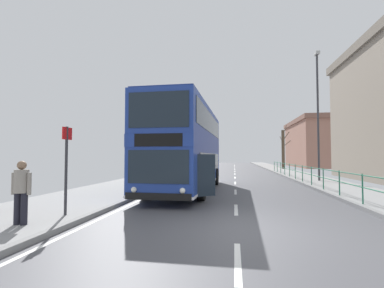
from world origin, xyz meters
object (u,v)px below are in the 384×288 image
at_px(bare_tree_far_00, 283,149).
at_px(double_decker_bus_main, 187,148).
at_px(background_building_00, 328,143).
at_px(bus_stop_sign_near, 66,160).
at_px(street_lamp_far_side, 318,107).
at_px(pedestrian_companion, 21,189).

bearing_deg(bare_tree_far_00, double_decker_bus_main, -110.21).
distance_m(bare_tree_far_00, background_building_00, 14.38).
xyz_separation_m(double_decker_bus_main, background_building_00, (18.06, 35.46, 1.72)).
bearing_deg(bus_stop_sign_near, double_decker_bus_main, 71.49).
bearing_deg(street_lamp_far_side, double_decker_bus_main, -144.35).
bearing_deg(bare_tree_far_00, bus_stop_sign_near, -109.83).
distance_m(double_decker_bus_main, pedestrian_companion, 8.94).
bearing_deg(double_decker_bus_main, pedestrian_companion, -108.46).
distance_m(pedestrian_companion, background_building_00, 48.66).
distance_m(bus_stop_sign_near, bare_tree_far_00, 33.53).
height_order(bus_stop_sign_near, background_building_00, background_building_00).
relative_size(street_lamp_far_side, background_building_00, 0.53).
height_order(pedestrian_companion, background_building_00, background_building_00).
distance_m(pedestrian_companion, bus_stop_sign_near, 1.48).
relative_size(double_decker_bus_main, pedestrian_companion, 6.85).
distance_m(street_lamp_far_side, bare_tree_far_00, 18.61).
height_order(pedestrian_companion, street_lamp_far_side, street_lamp_far_side).
distance_m(bus_stop_sign_near, street_lamp_far_side, 17.27).
bearing_deg(pedestrian_companion, double_decker_bus_main, 71.54).
distance_m(pedestrian_companion, bare_tree_far_00, 34.87).
bearing_deg(background_building_00, bus_stop_sign_near, -115.64).
bearing_deg(pedestrian_companion, bare_tree_far_00, 70.23).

